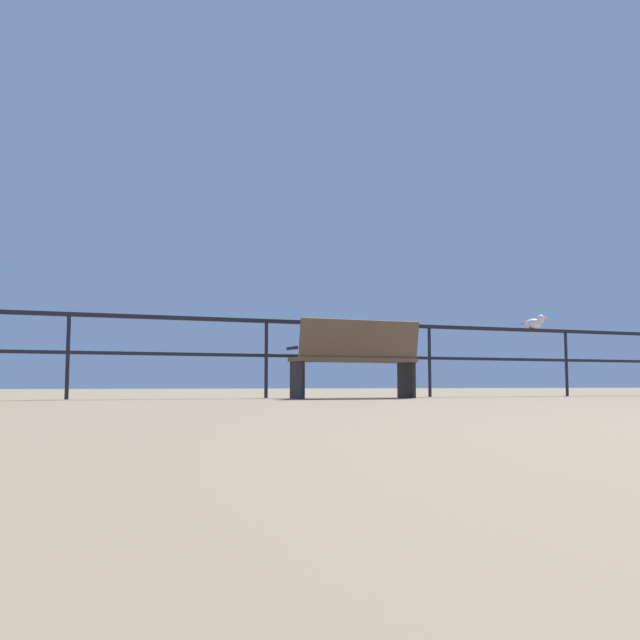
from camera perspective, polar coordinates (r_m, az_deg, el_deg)
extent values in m
cube|color=black|center=(9.33, 2.53, -0.33)|extent=(25.59, 0.05, 0.05)
cube|color=black|center=(9.30, 2.54, -2.96)|extent=(25.59, 0.04, 0.04)
cylinder|color=black|center=(8.48, -19.51, -2.78)|extent=(0.04, 0.04, 0.95)
cylinder|color=black|center=(8.88, -4.32, -3.16)|extent=(0.04, 0.04, 0.95)
cylinder|color=black|center=(9.83, 8.74, -3.31)|extent=(0.04, 0.04, 0.95)
cylinder|color=black|center=(11.19, 19.08, -3.31)|extent=(0.04, 0.04, 0.95)
cube|color=brown|center=(8.68, 2.68, -3.22)|extent=(1.54, 0.46, 0.05)
cube|color=brown|center=(8.50, 3.25, -1.58)|extent=(1.53, 0.14, 0.48)
cube|color=black|center=(9.00, 6.91, -4.73)|extent=(0.04, 0.41, 0.46)
cube|color=black|center=(9.16, 6.35, -2.42)|extent=(0.04, 0.32, 0.04)
cube|color=black|center=(8.39, -1.84, -4.73)|extent=(0.04, 0.41, 0.46)
cube|color=black|center=(8.57, -2.24, -2.26)|extent=(0.04, 0.32, 0.04)
ellipsoid|color=white|center=(10.86, 16.68, -0.29)|extent=(0.27, 0.30, 0.14)
ellipsoid|color=gray|center=(10.86, 16.67, -0.18)|extent=(0.22, 0.26, 0.05)
sphere|color=white|center=(10.82, 17.25, 0.09)|extent=(0.12, 0.12, 0.12)
cone|color=gold|center=(10.79, 17.63, 0.11)|extent=(0.07, 0.07, 0.05)
cube|color=gray|center=(10.91, 15.98, -0.29)|extent=(0.10, 0.11, 0.02)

